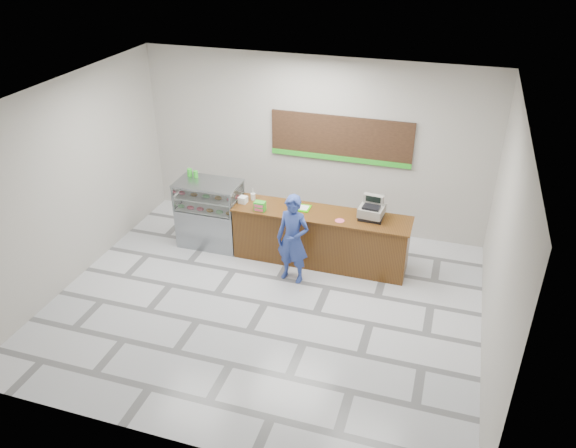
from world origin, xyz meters
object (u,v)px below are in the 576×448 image
(sales_counter, at_px, (320,238))
(customer, at_px, (293,239))
(display_case, at_px, (210,213))
(serving_tray, at_px, (300,208))
(cash_register, at_px, (372,210))

(sales_counter, relative_size, customer, 1.98)
(customer, bearing_deg, sales_counter, 74.95)
(sales_counter, height_order, customer, customer)
(display_case, xyz_separation_m, serving_tray, (1.79, 0.08, 0.37))
(cash_register, distance_m, serving_tray, 1.33)
(display_case, xyz_separation_m, cash_register, (3.11, 0.11, 0.50))
(display_case, relative_size, customer, 0.81)
(serving_tray, height_order, customer, customer)
(sales_counter, distance_m, cash_register, 1.12)
(customer, bearing_deg, cash_register, 43.24)
(sales_counter, relative_size, cash_register, 6.85)
(serving_tray, bearing_deg, display_case, -176.63)
(cash_register, distance_m, customer, 1.50)
(sales_counter, bearing_deg, display_case, -179.99)
(display_case, relative_size, serving_tray, 3.41)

